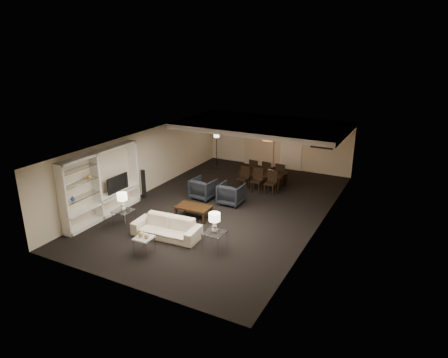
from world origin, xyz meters
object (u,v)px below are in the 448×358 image
Objects in this scene: armchair_right at (231,194)px; dining_table at (262,179)px; television at (115,183)px; sofa at (167,228)px; side_table_right at (215,241)px; vase_blue at (73,198)px; armchair_left at (203,188)px; coffee_table at (194,212)px; chair_nm at (256,181)px; marble_table at (144,245)px; chair_nr at (270,183)px; vase_amber at (89,176)px; chair_fm at (268,172)px; side_table_left at (124,218)px; chair_fr at (282,174)px; floor_lamp at (217,150)px; chair_fl at (255,170)px; pendant_light at (269,137)px; table_lamp_left at (123,202)px; table_lamp_right at (215,223)px; floor_speaker at (144,184)px; chair_nl at (243,178)px.

armchair_right reaches higher than dining_table.
sofa is at bearing -107.64° from television.
vase_blue is at bearing -167.23° from side_table_right.
coffee_table is at bearing 113.75° from armchair_left.
marble_table is at bearing -103.23° from chair_nm.
vase_amber is at bearing -128.90° from chair_nr.
chair_fm reaches higher than sofa.
chair_fr is (3.24, 6.17, 0.20)m from side_table_left.
marble_table is at bearing -32.91° from side_table_left.
floor_lamp is at bearing 83.86° from vase_amber.
chair_fl is (0.34, 6.17, 0.16)m from sofa.
floor_lamp reaches higher than television.
pendant_light is at bearing -33.13° from television.
table_lamp_right is at bearing 0.00° from table_lamp_left.
marble_table is at bearing -147.09° from table_lamp_right.
vase_amber is (-2.79, 0.84, 1.40)m from marble_table.
marble_table is (0.00, -2.70, 0.03)m from coffee_table.
side_table_right is at bearing 95.50° from chair_fr.
chair_fm is 0.55× the size of floor_lamp.
vase_amber reaches higher than chair_fm.
vase_amber is at bearing -124.38° from dining_table.
television is 1.50m from floor_speaker.
chair_nm is (0.12, -1.49, -1.45)m from pendant_light.
television is 6.16m from chair_fl.
armchair_left is at bearing 46.97° from floor_speaker.
sofa is at bearing -97.34° from pendant_light.
chair_nl reaches higher than armchair_left.
side_table_left and side_table_right have the same top height.
vase_amber is (-4.49, -0.26, 0.79)m from table_lamp_right.
chair_nm and chair_nr have the same top height.
floor_lamp reaches higher than chair_fr.
chair_nl is (3.02, 2.57, -0.09)m from floor_speaker.
chair_nr is at bearing 94.02° from chair_fr.
table_lamp_right reaches higher than side_table_right.
vase_amber is at bearing -176.63° from side_table_right.
coffee_table is 4.59m from chair_fl.
pendant_light is at bearing 63.94° from vase_blue.
armchair_right is at bearing 55.12° from table_lamp_left.
chair_nl is at bearing 96.41° from chair_fl.
vase_amber is (-1.09, -0.26, 1.37)m from side_table_left.
chair_nr is at bearing 56.38° from table_lamp_left.
table_lamp_left reaches higher than chair_nl.
table_lamp_left is at bearing -129.62° from television.
vase_blue reaches higher than chair_fr.
side_table_right is 3.45m from table_lamp_left.
table_lamp_right is (3.40, 0.00, 0.58)m from side_table_left.
sofa is 4.89m from chair_nl.
dining_table is at bearing -81.88° from pendant_light.
floor_speaker is 1.18× the size of chair_nl.
side_table_right is 7.93m from floor_lamp.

